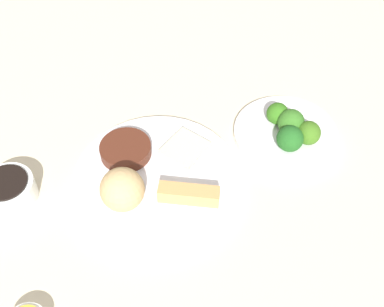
# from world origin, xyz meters

# --- Properties ---
(tabletop) EXTENTS (2.20, 2.20, 0.02)m
(tabletop) POSITION_xyz_m (0.00, 0.00, 0.01)
(tabletop) COLOR beige
(tabletop) RESTS_ON ground
(main_plate) EXTENTS (0.29, 0.29, 0.02)m
(main_plate) POSITION_xyz_m (0.03, 0.04, 0.03)
(main_plate) COLOR white
(main_plate) RESTS_ON tabletop
(rice_scoop) EXTENTS (0.07, 0.07, 0.07)m
(rice_scoop) POSITION_xyz_m (0.03, -0.03, 0.07)
(rice_scoop) COLOR tan
(rice_scoop) RESTS_ON main_plate
(spring_roll) EXTENTS (0.10, 0.08, 0.03)m
(spring_roll) POSITION_xyz_m (0.11, 0.04, 0.05)
(spring_roll) COLOR tan
(spring_roll) RESTS_ON main_plate
(crab_rangoon_wonton) EXTENTS (0.08, 0.08, 0.01)m
(crab_rangoon_wonton) POSITION_xyz_m (0.03, 0.12, 0.04)
(crab_rangoon_wonton) COLOR beige
(crab_rangoon_wonton) RESTS_ON main_plate
(stir_fry_heap) EXTENTS (0.09, 0.09, 0.02)m
(stir_fry_heap) POSITION_xyz_m (-0.05, 0.04, 0.05)
(stir_fry_heap) COLOR #4F2416
(stir_fry_heap) RESTS_ON main_plate
(broccoli_plate) EXTENTS (0.20, 0.20, 0.01)m
(broccoli_plate) POSITION_xyz_m (0.13, 0.29, 0.03)
(broccoli_plate) COLOR white
(broccoli_plate) RESTS_ON tabletop
(broccoli_floret_0) EXTENTS (0.05, 0.05, 0.05)m
(broccoli_floret_0) POSITION_xyz_m (0.14, 0.29, 0.06)
(broccoli_floret_0) COLOR #346F23
(broccoli_floret_0) RESTS_ON broccoli_plate
(broccoli_floret_1) EXTENTS (0.04, 0.04, 0.04)m
(broccoli_floret_1) POSITION_xyz_m (0.10, 0.30, 0.06)
(broccoli_floret_1) COLOR #326C1A
(broccoli_floret_1) RESTS_ON broccoli_plate
(broccoli_floret_2) EXTENTS (0.05, 0.05, 0.05)m
(broccoli_floret_2) POSITION_xyz_m (0.16, 0.26, 0.06)
(broccoli_floret_2) COLOR #1F5A1E
(broccoli_floret_2) RESTS_ON broccoli_plate
(broccoli_floret_4) EXTENTS (0.05, 0.05, 0.05)m
(broccoli_floret_4) POSITION_xyz_m (0.17, 0.29, 0.06)
(broccoli_floret_4) COLOR #3C6B1C
(broccoli_floret_4) RESTS_ON broccoli_plate
(soy_sauce_bowl) EXTENTS (0.09, 0.09, 0.04)m
(soy_sauce_bowl) POSITION_xyz_m (-0.13, -0.16, 0.04)
(soy_sauce_bowl) COLOR white
(soy_sauce_bowl) RESTS_ON tabletop
(soy_sauce_bowl_liquid) EXTENTS (0.08, 0.08, 0.00)m
(soy_sauce_bowl_liquid) POSITION_xyz_m (-0.13, -0.16, 0.06)
(soy_sauce_bowl_liquid) COLOR black
(soy_sauce_bowl_liquid) RESTS_ON soy_sauce_bowl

